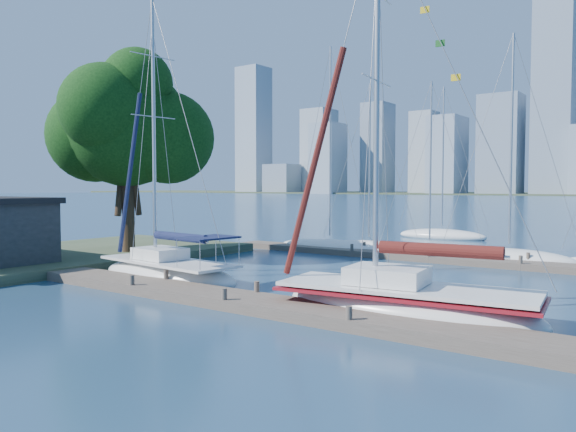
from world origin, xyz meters
The scene contains 12 objects.
ground centered at (0.00, 0.00, 0.00)m, with size 700.00×700.00×0.00m, color navy.
near_dock centered at (0.00, 0.00, 0.20)m, with size 26.00×2.00×0.40m, color #494036.
far_dock centered at (2.00, 16.00, 0.18)m, with size 30.00×1.80×0.36m, color #494036.
shore centered at (-17.00, 3.00, 0.25)m, with size 12.00×22.00×0.50m, color #38472D.
tree centered at (-13.88, 5.93, 8.09)m, with size 9.51×8.65×12.17m.
sailboat_navy centered at (-6.36, 2.19, 1.10)m, with size 8.39×3.54×13.63m.
sailboat_maroon centered at (5.54, 1.86, 1.05)m, with size 9.33×4.01×14.11m.
bg_boat_0 centered at (-6.81, 17.13, 0.27)m, with size 8.38×4.76×14.08m.
bg_boat_1 centered at (-4.57, 18.53, 0.24)m, with size 6.92×3.24×11.59m.
bg_boat_2 centered at (-0.29, 18.56, 0.24)m, with size 6.66×3.25×11.24m.
bg_boat_3 centered at (4.76, 17.79, 0.29)m, with size 7.73×5.07×13.31m.
bg_boat_6 centered at (-3.91, 30.30, 0.28)m, with size 7.69×3.12×13.02m.
Camera 1 is at (13.22, -15.30, 4.35)m, focal length 35.00 mm.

